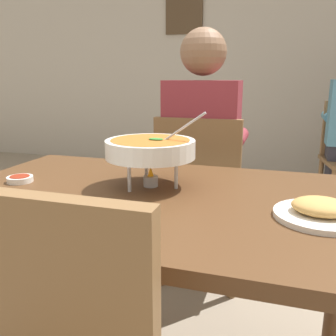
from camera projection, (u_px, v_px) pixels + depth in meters
name	position (u px, v px, depth m)	size (l,w,h in m)	color
cafe_rear_partition	(253.00, 40.00, 4.13)	(10.00, 0.10, 3.00)	#BCB2A3
picture_frame_hung	(184.00, 8.00, 4.21)	(0.44, 0.03, 0.56)	#4C3823
dining_table_main	(154.00, 223.00, 1.19)	(1.37, 0.86, 0.72)	#51331C
chair_diner_main	(201.00, 192.00, 1.88)	(0.44, 0.44, 0.90)	brown
diner_main	(203.00, 146.00, 1.85)	(0.40, 0.45, 1.31)	#2D2D38
curry_bowl	(150.00, 149.00, 1.22)	(0.33, 0.30, 0.26)	silver
rice_plate	(76.00, 213.00, 0.94)	(0.24, 0.24, 0.06)	white
appetizer_plate	(321.00, 211.00, 0.96)	(0.24, 0.24, 0.06)	white
sauce_dish	(20.00, 179.00, 1.29)	(0.09, 0.09, 0.02)	white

